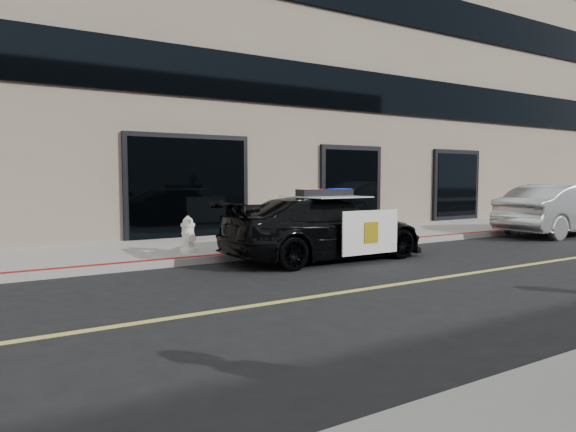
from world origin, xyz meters
TOP-DOWN VIEW (x-y plane):
  - ground at (0.00, 0.00)m, footprint 120.00×120.00m
  - sidewalk_n at (0.00, 5.25)m, footprint 60.00×3.50m
  - building_n at (0.00, 10.50)m, footprint 60.00×7.00m
  - police_car at (0.37, 2.69)m, footprint 2.09×4.56m
  - silver_sedan at (9.08, 2.56)m, footprint 1.92×4.73m
  - fire_hydrant at (-2.07, 4.23)m, footprint 0.35×0.48m

SIDE VIEW (x-z plane):
  - ground at x=0.00m, z-range 0.00..0.00m
  - sidewalk_n at x=0.00m, z-range 0.00..0.15m
  - fire_hydrant at x=-2.07m, z-range 0.13..0.89m
  - police_car at x=0.37m, z-range -0.08..1.41m
  - silver_sedan at x=9.08m, z-range 0.00..1.52m
  - building_n at x=0.00m, z-range 0.00..12.00m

